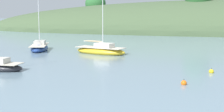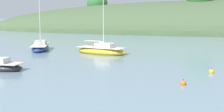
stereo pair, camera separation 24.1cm
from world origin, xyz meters
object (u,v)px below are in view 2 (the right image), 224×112
object	(u,v)px
mooring_buoy_channel	(211,72)
mooring_buoy_inner	(183,83)
sailboat_blue_center	(102,50)
sailboat_cream_ketch	(40,47)

from	to	relation	value
mooring_buoy_channel	mooring_buoy_inner	bearing A→B (deg)	-115.09
sailboat_blue_center	mooring_buoy_inner	xyz separation A→B (m)	(10.33, -15.65, -0.30)
mooring_buoy_inner	mooring_buoy_channel	size ratio (longest dim) A/B	1.00
sailboat_cream_ketch	mooring_buoy_channel	world-z (taller)	sailboat_cream_ketch
sailboat_cream_ketch	mooring_buoy_inner	bearing A→B (deg)	-41.44
sailboat_cream_ketch	mooring_buoy_inner	xyz separation A→B (m)	(19.64, -17.34, -0.28)
mooring_buoy_inner	mooring_buoy_channel	distance (m)	5.80
mooring_buoy_channel	sailboat_cream_ketch	bearing A→B (deg)	151.32
sailboat_blue_center	mooring_buoy_channel	world-z (taller)	sailboat_blue_center
sailboat_blue_center	mooring_buoy_inner	bearing A→B (deg)	-56.57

